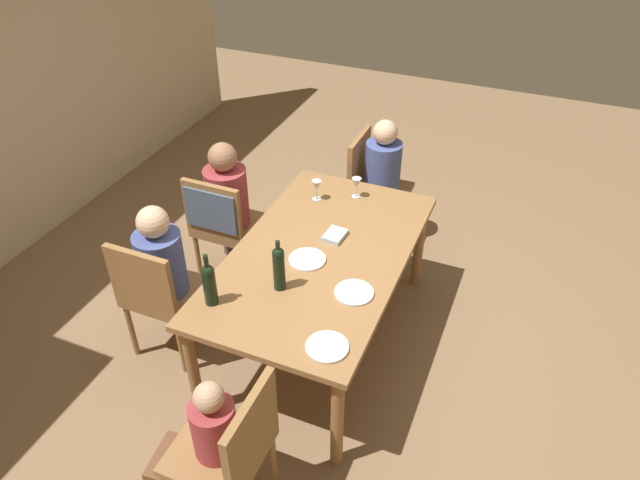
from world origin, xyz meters
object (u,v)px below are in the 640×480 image
(wine_bottle_dark_red, at_px, (209,283))
(dinner_plate_guest_right, at_px, (327,347))
(dinner_plate_guest_left, at_px, (307,259))
(chair_left_end, at_px, (233,448))
(chair_right_end, at_px, (371,182))
(wine_glass_centre, at_px, (356,184))
(chair_far_left, at_px, (157,292))
(dinner_plate_host, at_px, (354,293))
(person_man_bearded, at_px, (385,174))
(wine_bottle_tall_green, at_px, (279,267))
(dining_table, at_px, (320,263))
(chair_far_right, at_px, (220,219))
(person_man_guest, at_px, (229,201))
(wine_glass_near_left, at_px, (317,186))
(handbag, at_px, (169,467))
(person_child_small, at_px, (212,436))
(person_woman_host, at_px, (165,268))

(wine_bottle_dark_red, height_order, dinner_plate_guest_right, wine_bottle_dark_red)
(wine_bottle_dark_red, distance_m, dinner_plate_guest_left, 0.65)
(chair_left_end, distance_m, dinner_plate_guest_right, 0.66)
(chair_right_end, xyz_separation_m, wine_glass_centre, (-0.58, -0.07, 0.33))
(chair_far_left, distance_m, chair_left_end, 1.26)
(chair_far_left, xyz_separation_m, chair_left_end, (-0.79, -0.98, 0.00))
(dinner_plate_host, distance_m, dinner_plate_guest_left, 0.40)
(dinner_plate_host, bearing_deg, person_man_bearded, 10.80)
(wine_bottle_tall_green, xyz_separation_m, dinner_plate_guest_right, (-0.33, -0.42, -0.15))
(dining_table, bearing_deg, chair_right_end, 3.90)
(chair_far_right, distance_m, dinner_plate_guest_left, 0.95)
(dining_table, xyz_separation_m, wine_bottle_tall_green, (-0.38, 0.09, 0.23))
(chair_far_left, distance_m, chair_far_right, 0.77)
(chair_far_left, relative_size, wine_glass_centre, 6.17)
(person_man_guest, relative_size, wine_glass_near_left, 7.59)
(chair_far_left, xyz_separation_m, person_man_guest, (0.92, -0.00, 0.12))
(wine_glass_near_left, height_order, wine_glass_centre, same)
(chair_far_right, bearing_deg, chair_left_end, -57.80)
(dinner_plate_guest_left, xyz_separation_m, dinner_plate_guest_right, (-0.61, -0.38, 0.00))
(wine_bottle_dark_red, distance_m, dinner_plate_host, 0.81)
(person_man_guest, bearing_deg, wine_bottle_dark_red, -64.39)
(dinner_plate_guest_left, relative_size, handbag, 0.81)
(person_child_small, relative_size, wine_glass_centre, 6.28)
(person_child_small, height_order, wine_glass_centre, person_child_small)
(person_man_bearded, height_order, wine_glass_centre, person_man_bearded)
(wine_bottle_dark_red, bearing_deg, person_man_guest, 25.61)
(dinner_plate_guest_right, bearing_deg, wine_bottle_dark_red, 84.51)
(dining_table, xyz_separation_m, wine_glass_near_left, (0.56, 0.26, 0.19))
(person_child_small, xyz_separation_m, dinner_plate_guest_right, (0.57, -0.36, 0.20))
(wine_bottle_dark_red, xyz_separation_m, dinner_plate_host, (0.37, -0.70, -0.13))
(chair_far_right, bearing_deg, wine_bottle_dark_red, -60.88)
(person_man_guest, relative_size, wine_glass_centre, 7.59)
(chair_left_end, height_order, person_woman_host, person_woman_host)
(chair_far_left, xyz_separation_m, person_woman_host, (0.11, -0.00, 0.11))
(handbag, bearing_deg, wine_bottle_tall_green, -16.33)
(dinner_plate_host, bearing_deg, person_woman_host, 95.15)
(person_woman_host, distance_m, handbag, 1.18)
(wine_glass_centre, bearing_deg, wine_bottle_dark_red, 164.68)
(wine_bottle_tall_green, bearing_deg, person_man_bearded, -3.90)
(dining_table, bearing_deg, person_man_guest, 64.32)
(person_child_small, bearing_deg, wine_glass_centre, -0.24)
(person_woman_host, relative_size, handbag, 3.94)
(wine_bottle_tall_green, distance_m, wine_glass_near_left, 0.96)
(dining_table, height_order, dinner_plate_guest_right, dinner_plate_guest_right)
(wine_bottle_dark_red, height_order, wine_glass_centre, wine_bottle_dark_red)
(wine_glass_centre, relative_size, dinner_plate_guest_right, 0.67)
(person_child_small, distance_m, wine_bottle_tall_green, 0.96)
(dining_table, xyz_separation_m, handbag, (-1.28, 0.35, -0.56))
(chair_left_end, distance_m, wine_bottle_tall_green, 0.98)
(person_man_bearded, relative_size, wine_glass_near_left, 7.27)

